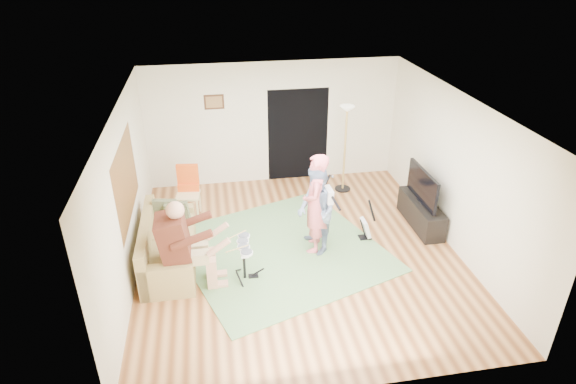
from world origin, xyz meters
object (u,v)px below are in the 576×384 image
object	(u,v)px
sofa	(165,250)
singer	(315,204)
guitarist	(317,211)
television	(423,186)
torchiere_lamp	(346,134)
dining_chair	(189,199)
tv_cabinet	(421,213)
drum_kit	(244,263)
guitar_spare	(366,228)

from	to	relation	value
sofa	singer	world-z (taller)	singer
guitarist	television	xyz separation A→B (m)	(2.13, 0.50, 0.05)
sofa	television	xyz separation A→B (m)	(4.74, 0.46, 0.58)
guitarist	torchiere_lamp	world-z (taller)	torchiere_lamp
torchiere_lamp	dining_chair	distance (m)	3.51
torchiere_lamp	tv_cabinet	distance (m)	2.27
singer	torchiere_lamp	world-z (taller)	torchiere_lamp
sofa	guitarist	xyz separation A→B (m)	(2.61, -0.04, 0.53)
sofa	singer	distance (m)	2.67
sofa	television	distance (m)	4.80
singer	torchiere_lamp	bearing A→B (deg)	167.41
drum_kit	television	world-z (taller)	television
singer	torchiere_lamp	size ratio (longest dim) A/B	0.95
drum_kit	dining_chair	size ratio (longest dim) A/B	0.67
singer	television	xyz separation A→B (m)	(2.15, 0.45, -0.06)
guitarist	sofa	bearing A→B (deg)	-100.58
torchiere_lamp	guitar_spare	bearing A→B (deg)	-93.36
sofa	tv_cabinet	world-z (taller)	sofa
singer	drum_kit	bearing A→B (deg)	-47.95
guitarist	television	world-z (taller)	guitarist
guitar_spare	tv_cabinet	world-z (taller)	guitar_spare
television	torchiere_lamp	bearing A→B (deg)	121.15
sofa	drum_kit	xyz separation A→B (m)	(1.29, -0.65, 0.03)
sofa	dining_chair	size ratio (longest dim) A/B	1.94
dining_chair	guitar_spare	bearing A→B (deg)	-16.96
singer	torchiere_lamp	xyz separation A→B (m)	(1.12, 2.15, 0.40)
sofa	guitarist	distance (m)	2.66
guitar_spare	drum_kit	bearing A→B (deg)	-160.47
drum_kit	television	distance (m)	3.67
drum_kit	guitar_spare	xyz separation A→B (m)	(2.31, 0.82, -0.07)
torchiere_lamp	singer	bearing A→B (deg)	-117.57
guitarist	torchiere_lamp	distance (m)	2.51
guitarist	guitar_spare	world-z (taller)	guitarist
drum_kit	torchiere_lamp	size ratio (longest dim) A/B	0.36
drum_kit	guitarist	xyz separation A→B (m)	(1.32, 0.61, 0.50)
drum_kit	guitar_spare	world-z (taller)	guitar_spare
guitarist	singer	bearing A→B (deg)	-174.17
sofa	torchiere_lamp	world-z (taller)	torchiere_lamp
guitarist	dining_chair	distance (m)	2.78
television	tv_cabinet	bearing A→B (deg)	0.00
torchiere_lamp	dining_chair	world-z (taller)	torchiere_lamp
torchiere_lamp	television	world-z (taller)	torchiere_lamp
sofa	tv_cabinet	xyz separation A→B (m)	(4.79, 0.46, -0.02)
torchiere_lamp	tv_cabinet	world-z (taller)	torchiere_lamp
sofa	drum_kit	bearing A→B (deg)	-26.74
singer	guitarist	world-z (taller)	singer
dining_chair	tv_cabinet	world-z (taller)	dining_chair
guitar_spare	tv_cabinet	size ratio (longest dim) A/B	0.57
television	dining_chair	bearing A→B (deg)	165.63
guitar_spare	television	xyz separation A→B (m)	(1.14, 0.29, 0.62)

